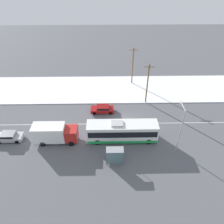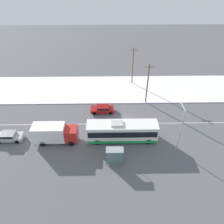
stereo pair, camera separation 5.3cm
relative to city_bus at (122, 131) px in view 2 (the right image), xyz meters
The scene contains 12 objects.
ground_plane 4.27m from the city_bus, 73.33° to the left, with size 120.00×120.00×0.00m, color #56565B.
snow_lot 15.45m from the city_bus, 85.78° to the left, with size 80.00×11.00×0.12m.
lane_marking_center 4.27m from the city_bus, 73.33° to the left, with size 60.00×0.12×0.00m.
city_bus is the anchor object (origin of this frame).
box_truck 10.43m from the city_bus, behind, with size 6.77×2.30×3.13m.
sedan_car 7.93m from the city_bus, 113.88° to the left, with size 4.21×1.80×1.35m.
parked_car_near_truck 17.74m from the city_bus, behind, with size 4.07×1.80×1.39m.
pedestrian_at_stop 3.79m from the city_bus, 101.15° to the right, with size 0.65×0.29×1.81m.
bus_shelter 4.93m from the city_bus, 104.86° to the right, with size 2.43×1.20×2.40m.
streetlamp 8.81m from the city_bus, 14.41° to the right, with size 0.36×2.67×7.48m.
utility_pole_roadside 11.76m from the city_bus, 63.11° to the left, with size 1.80×0.24×8.06m.
utility_pole_snowlot 18.23m from the city_bus, 79.96° to the left, with size 1.80×0.24×8.22m.
Camera 2 is at (-3.10, -28.84, 24.48)m, focal length 35.00 mm.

